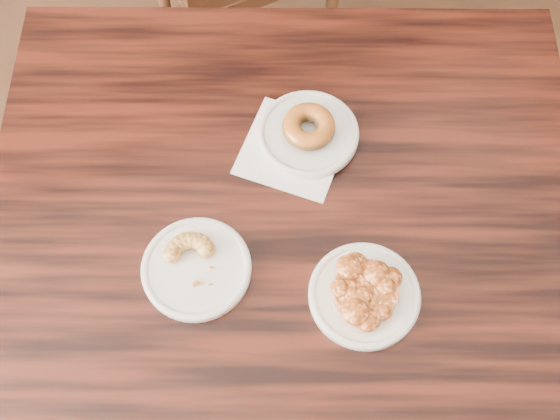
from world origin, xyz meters
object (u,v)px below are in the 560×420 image
object	(u,v)px
cafe_table	(286,319)
apple_fritter	(366,291)
glazed_donut	(309,127)
cruller_fragment	(195,264)

from	to	relation	value
cafe_table	apple_fritter	size ratio (longest dim) A/B	7.32
glazed_donut	apple_fritter	size ratio (longest dim) A/B	0.67
cafe_table	glazed_donut	world-z (taller)	glazed_donut
glazed_donut	cruller_fragment	distance (m)	0.31
cafe_table	cruller_fragment	xyz separation A→B (m)	(-0.15, 0.01, 0.40)
cafe_table	cruller_fragment	world-z (taller)	cruller_fragment
cafe_table	glazed_donut	xyz separation A→B (m)	(0.10, 0.19, 0.41)
glazed_donut	cruller_fragment	bearing A→B (deg)	-145.26
glazed_donut	apple_fritter	distance (m)	0.30
apple_fritter	cruller_fragment	distance (m)	0.27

